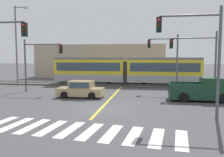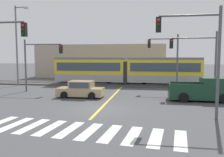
{
  "view_description": "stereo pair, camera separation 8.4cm",
  "coord_description": "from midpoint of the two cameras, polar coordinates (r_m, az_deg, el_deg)",
  "views": [
    {
      "loc": [
        3.48,
        -16.25,
        3.76
      ],
      "look_at": [
        -0.2,
        6.34,
        1.6
      ],
      "focal_mm": 38.0,
      "sensor_mm": 36.0,
      "label": 1
    },
    {
      "loc": [
        3.57,
        -16.24,
        3.76
      ],
      "look_at": [
        -0.2,
        6.34,
        1.6
      ],
      "focal_mm": 38.0,
      "sensor_mm": 36.0,
      "label": 2
    }
  ],
  "objects": [
    {
      "name": "traffic_light_near_right",
      "position": [
        14.98,
        19.93,
        7.28
      ],
      "size": [
        3.75,
        0.38,
        6.64
      ],
      "color": "#515459",
      "rests_on": "ground"
    },
    {
      "name": "rail_far",
      "position": [
        31.46,
        2.77,
        -1.06
      ],
      "size": [
        120.0,
        0.08,
        0.1
      ],
      "primitive_type": "cube",
      "color": "#939399",
      "rests_on": "track_bed"
    },
    {
      "name": "track_bed",
      "position": [
        30.76,
        2.61,
        -1.47
      ],
      "size": [
        120.0,
        4.0,
        0.18
      ],
      "primitive_type": "cube",
      "color": "#4C4742",
      "rests_on": "ground"
    },
    {
      "name": "rail_near",
      "position": [
        30.04,
        2.45,
        -1.37
      ],
      "size": [
        120.0,
        0.08,
        0.1
      ],
      "primitive_type": "cube",
      "color": "#939399",
      "rests_on": "track_bed"
    },
    {
      "name": "crosswalk_stripe_3",
      "position": [
        13.14,
        -14.61,
        -11.39
      ],
      "size": [
        0.87,
        2.85,
        0.01
      ],
      "primitive_type": "cube",
      "rotation": [
        0.0,
        0.0,
        -0.11
      ],
      "color": "silver",
      "rests_on": "ground"
    },
    {
      "name": "traffic_light_mid_left",
      "position": [
        26.09,
        -17.37,
        4.9
      ],
      "size": [
        4.25,
        0.38,
        5.51
      ],
      "color": "#515459",
      "rests_on": "ground"
    },
    {
      "name": "traffic_light_far_right",
      "position": [
        26.21,
        13.04,
        5.71
      ],
      "size": [
        3.25,
        0.38,
        6.09
      ],
      "color": "#515459",
      "rests_on": "ground"
    },
    {
      "name": "crosswalk_stripe_8",
      "position": [
        11.5,
        10.54,
        -13.76
      ],
      "size": [
        0.87,
        2.85,
        0.01
      ],
      "primitive_type": "cube",
      "rotation": [
        0.0,
        0.0,
        -0.11
      ],
      "color": "silver",
      "rests_on": "ground"
    },
    {
      "name": "crosswalk_stripe_2",
      "position": [
        13.71,
        -18.65,
        -10.79
      ],
      "size": [
        0.87,
        2.85,
        0.01
      ],
      "primitive_type": "cube",
      "rotation": [
        0.0,
        0.0,
        -0.11
      ],
      "color": "silver",
      "rests_on": "ground"
    },
    {
      "name": "crosswalk_stripe_4",
      "position": [
        12.64,
        -10.21,
        -11.98
      ],
      "size": [
        0.87,
        2.85,
        0.01
      ],
      "primitive_type": "cube",
      "rotation": [
        0.0,
        0.0,
        -0.11
      ],
      "color": "silver",
      "rests_on": "ground"
    },
    {
      "name": "sedan_crossing",
      "position": [
        21.86,
        -7.64,
        -2.7
      ],
      "size": [
        4.21,
        1.94,
        1.52
      ],
      "color": "tan",
      "rests_on": "ground"
    },
    {
      "name": "pickup_truck",
      "position": [
        21.37,
        20.96,
        -2.81
      ],
      "size": [
        5.4,
        2.25,
        1.98
      ],
      "color": "#193D28",
      "rests_on": "ground"
    },
    {
      "name": "street_lamp_west",
      "position": [
        32.4,
        -21.93,
        8.17
      ],
      "size": [
        1.85,
        0.28,
        10.0
      ],
      "color": "slate",
      "rests_on": "ground"
    },
    {
      "name": "light_rail_tram",
      "position": [
        30.55,
        3.32,
        2.17
      ],
      "size": [
        18.5,
        2.64,
        3.43
      ],
      "color": "#9E9EA3",
      "rests_on": "track_bed"
    },
    {
      "name": "crosswalk_stripe_9",
      "position": [
        11.46,
        16.19,
        -13.95
      ],
      "size": [
        0.87,
        2.85,
        0.01
      ],
      "primitive_type": "cube",
      "rotation": [
        0.0,
        0.0,
        -0.11
      ],
      "color": "silver",
      "rests_on": "ground"
    },
    {
      "name": "crosswalk_stripe_5",
      "position": [
        12.22,
        -5.45,
        -12.53
      ],
      "size": [
        0.87,
        2.85,
        0.01
      ],
      "primitive_type": "cube",
      "rotation": [
        0.0,
        0.0,
        -0.11
      ],
      "color": "silver",
      "rests_on": "ground"
    },
    {
      "name": "crosswalk_stripe_1",
      "position": [
        14.35,
        -22.34,
        -10.19
      ],
      "size": [
        0.87,
        2.85,
        0.01
      ],
      "primitive_type": "cube",
      "rotation": [
        0.0,
        0.0,
        -0.11
      ],
      "color": "silver",
      "rests_on": "ground"
    },
    {
      "name": "ground_plane",
      "position": [
        17.04,
        -2.94,
        -7.36
      ],
      "size": [
        200.0,
        200.0,
        0.0
      ],
      "primitive_type": "plane",
      "color": "#474749"
    },
    {
      "name": "crosswalk_stripe_7",
      "position": [
        11.64,
        4.99,
        -13.45
      ],
      "size": [
        0.87,
        2.85,
        0.01
      ],
      "primitive_type": "cube",
      "rotation": [
        0.0,
        0.0,
        -0.11
      ],
      "color": "silver",
      "rests_on": "ground"
    },
    {
      "name": "traffic_light_mid_right",
      "position": [
        23.43,
        20.19,
        5.52
      ],
      "size": [
        4.25,
        0.38,
        6.03
      ],
      "color": "#515459",
      "rests_on": "ground"
    },
    {
      "name": "lane_centre_line",
      "position": [
        21.45,
        -0.35,
        -4.7
      ],
      "size": [
        0.2,
        15.04,
        0.01
      ],
      "primitive_type": "cube",
      "color": "gold",
      "rests_on": "ground"
    },
    {
      "name": "building_backdrop_far",
      "position": [
        42.59,
        -2.82,
        4.19
      ],
      "size": [
        22.4,
        6.0,
        5.75
      ],
      "primitive_type": "cube",
      "color": "tan",
      "rests_on": "ground"
    },
    {
      "name": "crosswalk_stripe_6",
      "position": [
        11.88,
        -0.37,
        -13.03
      ],
      "size": [
        0.87,
        2.85,
        0.01
      ],
      "primitive_type": "cube",
      "rotation": [
        0.0,
        0.0,
        -0.11
      ],
      "color": "silver",
      "rests_on": "ground"
    }
  ]
}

